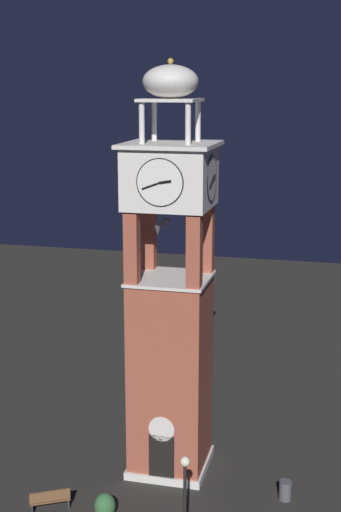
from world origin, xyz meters
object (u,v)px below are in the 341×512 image
clock_tower (170,313)px  park_bench (50,500)px  trash_bin (285,490)px  lamp_post (185,490)px

clock_tower → park_bench: clock_tower is taller
trash_bin → clock_tower: bearing=164.5°
park_bench → lamp_post: bearing=-16.5°
clock_tower → park_bench: 8.93m
park_bench → trash_bin: bearing=19.0°
clock_tower → trash_bin: bearing=-15.5°
clock_tower → trash_bin: (5.20, -1.44, -6.75)m
clock_tower → lamp_post: 7.92m
clock_tower → park_bench: size_ratio=10.91×
lamp_post → clock_tower: bearing=108.3°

